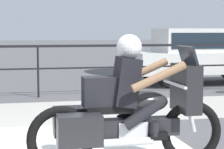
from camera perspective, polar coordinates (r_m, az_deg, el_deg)
name	(u,v)px	position (r m, az deg, el deg)	size (l,w,h in m)	color
sidewalk_band	(44,113)	(8.61, -8.92, -4.93)	(44.00, 2.40, 0.01)	#B7B2A8
fence_railing	(38,56)	(10.44, -9.66, 2.36)	(36.00, 0.05, 1.25)	black
motorcycle	(127,110)	(5.06, 2.00, -4.65)	(2.33, 0.76, 1.56)	black
parked_car	(199,52)	(13.16, 11.31, 2.84)	(4.22, 1.78, 1.64)	silver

